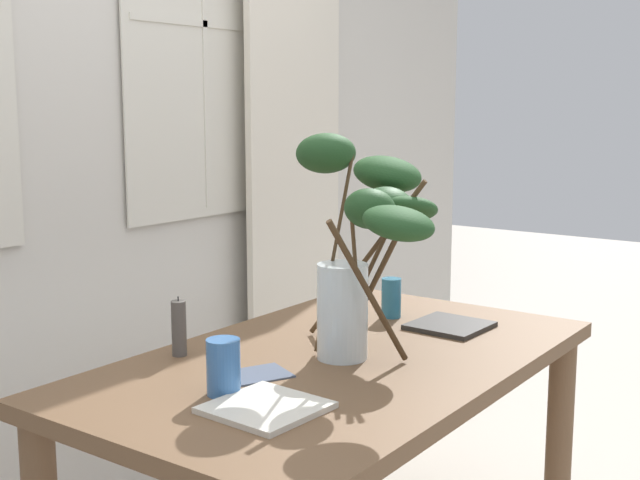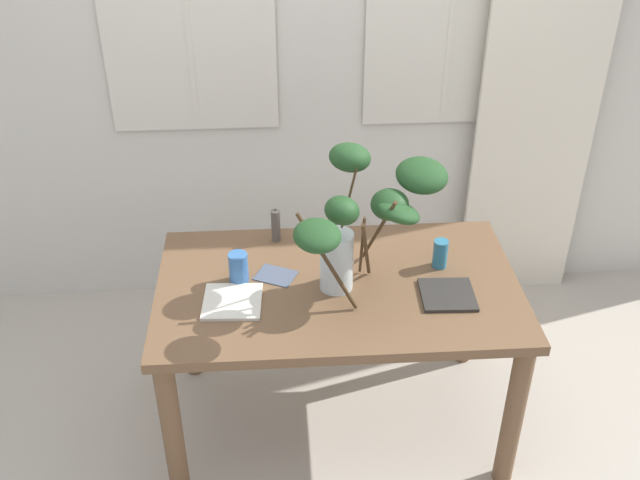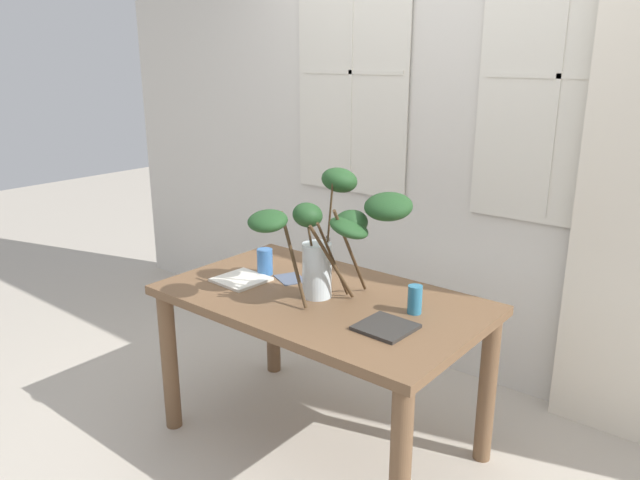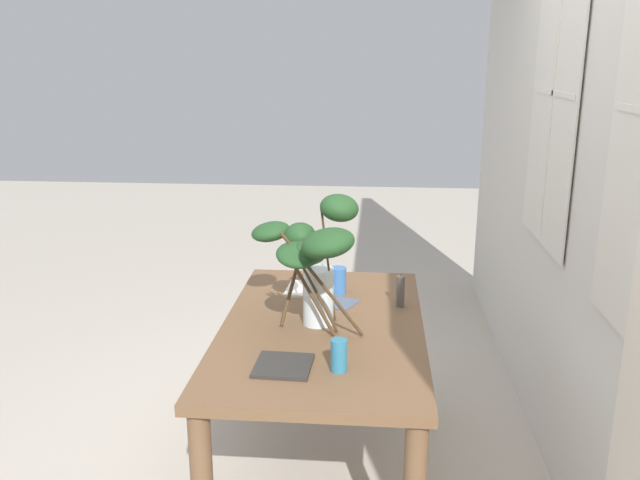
{
  "view_description": "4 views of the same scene",
  "coord_description": "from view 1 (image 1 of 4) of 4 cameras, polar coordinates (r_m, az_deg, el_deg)",
  "views": [
    {
      "loc": [
        -1.72,
        -1.18,
        1.4
      ],
      "look_at": [
        -0.03,
        0.03,
        1.06
      ],
      "focal_mm": 46.96,
      "sensor_mm": 36.0,
      "label": 1
    },
    {
      "loc": [
        -0.23,
        -2.35,
        2.48
      ],
      "look_at": [
        -0.07,
        -0.02,
        0.97
      ],
      "focal_mm": 41.65,
      "sensor_mm": 36.0,
      "label": 2
    },
    {
      "loc": [
        1.58,
        -1.95,
        1.77
      ],
      "look_at": [
        -0.02,
        0.02,
        1.0
      ],
      "focal_mm": 34.04,
      "sensor_mm": 36.0,
      "label": 3
    },
    {
      "loc": [
        2.57,
        0.21,
        1.84
      ],
      "look_at": [
        -0.07,
        -0.02,
        1.1
      ],
      "focal_mm": 36.78,
      "sensor_mm": 36.0,
      "label": 4
    }
  ],
  "objects": [
    {
      "name": "napkin_folded",
      "position": [
        2.03,
        -4.33,
        -9.13
      ],
      "size": [
        0.19,
        0.17,
        0.0
      ],
      "primitive_type": "cube",
      "rotation": [
        0.0,
        0.0,
        -0.44
      ],
      "color": "#4C566B",
      "rests_on": "dining_table"
    },
    {
      "name": "drinking_glass_blue_left",
      "position": [
        1.89,
        -6.6,
        -8.59
      ],
      "size": [
        0.08,
        0.08,
        0.13
      ],
      "primitive_type": "cylinder",
      "color": "#386BAD",
      "rests_on": "dining_table"
    },
    {
      "name": "back_wall_with_windows",
      "position": [
        2.85,
        -17.46,
        10.54
      ],
      "size": [
        5.37,
        0.14,
        2.95
      ],
      "color": "beige",
      "rests_on": "ground"
    },
    {
      "name": "pillar_candle",
      "position": [
        2.19,
        -9.59,
        -5.96
      ],
      "size": [
        0.04,
        0.04,
        0.16
      ],
      "color": "#514C47",
      "rests_on": "dining_table"
    },
    {
      "name": "vase_with_branches",
      "position": [
        2.16,
        3.32,
        0.98
      ],
      "size": [
        0.63,
        0.53,
        0.59
      ],
      "color": "silver",
      "rests_on": "dining_table"
    },
    {
      "name": "plate_square_right",
      "position": [
        2.46,
        8.83,
        -5.78
      ],
      "size": [
        0.21,
        0.21,
        0.01
      ],
      "primitive_type": "cube",
      "rotation": [
        0.0,
        0.0,
        -0.04
      ],
      "color": "#2D2B28",
      "rests_on": "dining_table"
    },
    {
      "name": "dining_table",
      "position": [
        2.22,
        1.23,
        -10.78
      ],
      "size": [
        1.43,
        0.85,
        0.75
      ],
      "color": "brown",
      "rests_on": "ground"
    },
    {
      "name": "drinking_glass_blue_right",
      "position": [
        2.55,
        4.88,
        -3.95
      ],
      "size": [
        0.06,
        0.06,
        0.12
      ],
      "primitive_type": "cylinder",
      "color": "teal",
      "rests_on": "dining_table"
    },
    {
      "name": "plate_square_left",
      "position": [
        1.81,
        -3.72,
        -11.33
      ],
      "size": [
        0.23,
        0.23,
        0.01
      ],
      "primitive_type": "cube",
      "rotation": [
        0.0,
        0.0,
        -0.05
      ],
      "color": "silver",
      "rests_on": "dining_table"
    },
    {
      "name": "curtain_sheer_side",
      "position": [
        3.5,
        -1.72,
        6.33
      ],
      "size": [
        0.59,
        0.03,
        2.43
      ],
      "primitive_type": "cube",
      "color": "silver",
      "rests_on": "ground"
    }
  ]
}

